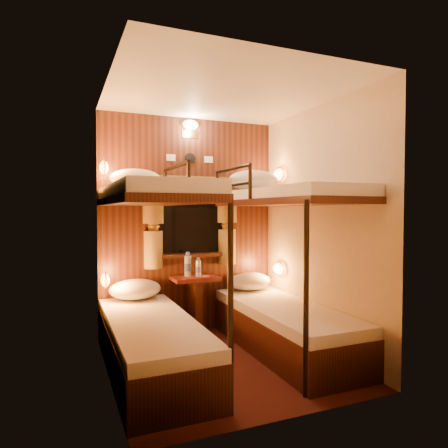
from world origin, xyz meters
name	(u,v)px	position (x,y,z in m)	size (l,w,h in m)	color
floor	(225,363)	(0.00, 0.00, 0.00)	(2.10, 2.10, 0.00)	#38100F
ceiling	(225,93)	(0.00, 0.00, 2.40)	(2.10, 2.10, 0.00)	silver
wall_back	(189,225)	(0.00, 1.05, 1.20)	(2.40, 2.40, 0.00)	#C6B293
wall_front	(287,237)	(0.00, -1.05, 1.20)	(2.40, 2.40, 0.00)	#C6B293
wall_left	(108,232)	(-1.00, 0.00, 1.20)	(2.40, 2.40, 0.00)	#C6B293
wall_right	(318,228)	(1.00, 0.00, 1.20)	(2.40, 2.40, 0.00)	#C6B293
back_panel	(190,225)	(0.00, 1.04, 1.20)	(2.00, 0.03, 2.40)	black
bunk_left	(151,306)	(-0.65, 0.07, 0.56)	(0.72, 1.90, 1.82)	black
bunk_right	(283,294)	(0.65, 0.07, 0.56)	(0.72, 1.90, 1.82)	black
window	(191,227)	(0.00, 1.00, 1.18)	(1.00, 0.12, 0.79)	black
curtains	(191,220)	(0.00, 0.97, 1.26)	(1.10, 0.22, 1.00)	olive
back_fixtures	(190,132)	(0.00, 1.00, 2.25)	(0.54, 0.09, 0.48)	black
reading_lamps	(199,223)	(0.00, 0.70, 1.24)	(2.00, 0.20, 1.25)	orange
table	(195,298)	(0.00, 0.85, 0.41)	(0.50, 0.34, 0.66)	#5A1B14
bottle_left	(188,266)	(-0.08, 0.87, 0.77)	(0.08, 0.08, 0.27)	#99BFE5
bottle_right	(198,268)	(0.03, 0.81, 0.74)	(0.06, 0.06, 0.21)	#99BFE5
sachet_a	(206,276)	(0.10, 0.79, 0.65)	(0.07, 0.05, 0.01)	silver
sachet_b	(196,276)	(0.01, 0.83, 0.65)	(0.06, 0.05, 0.00)	silver
pillow_lower_left	(135,289)	(-0.65, 0.84, 0.56)	(0.53, 0.38, 0.21)	silver
pillow_lower_right	(250,281)	(0.65, 0.83, 0.56)	(0.51, 0.36, 0.20)	silver
pillow_upper_left	(136,179)	(-0.65, 0.76, 1.69)	(0.51, 0.36, 0.20)	silver
pillow_upper_right	(254,181)	(0.65, 0.73, 1.70)	(0.59, 0.42, 0.23)	silver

